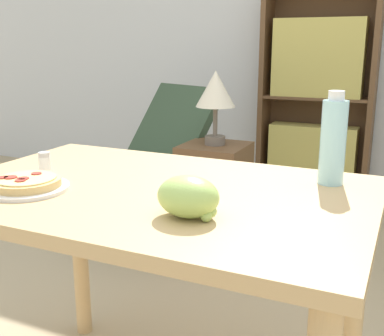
{
  "coord_description": "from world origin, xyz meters",
  "views": [
    {
      "loc": [
        0.54,
        -1.01,
        1.13
      ],
      "look_at": [
        0.04,
        0.08,
        0.82
      ],
      "focal_mm": 45.0,
      "sensor_mm": 36.0,
      "label": 1
    }
  ],
  "objects_px": {
    "pizza_on_plate": "(27,184)",
    "drink_bottle": "(333,141)",
    "salt_shaker": "(45,164)",
    "side_table": "(214,198)",
    "grape_bunch": "(188,197)",
    "lounge_chair_near": "(150,187)",
    "table_lamp": "(216,92)",
    "bookshelf": "(316,107)"
  },
  "relations": [
    {
      "from": "pizza_on_plate",
      "to": "drink_bottle",
      "type": "distance_m",
      "value": 0.82
    },
    {
      "from": "salt_shaker",
      "to": "side_table",
      "type": "xyz_separation_m",
      "value": [
        0.02,
        1.3,
        -0.49
      ]
    },
    {
      "from": "grape_bunch",
      "to": "lounge_chair_near",
      "type": "relative_size",
      "value": 0.16
    },
    {
      "from": "salt_shaker",
      "to": "table_lamp",
      "type": "relative_size",
      "value": 0.17
    },
    {
      "from": "lounge_chair_near",
      "to": "side_table",
      "type": "distance_m",
      "value": 0.47
    },
    {
      "from": "salt_shaker",
      "to": "pizza_on_plate",
      "type": "bearing_deg",
      "value": -66.4
    },
    {
      "from": "grape_bunch",
      "to": "bookshelf",
      "type": "relative_size",
      "value": 0.09
    },
    {
      "from": "grape_bunch",
      "to": "salt_shaker",
      "type": "distance_m",
      "value": 0.55
    },
    {
      "from": "pizza_on_plate",
      "to": "salt_shaker",
      "type": "distance_m",
      "value": 0.16
    },
    {
      "from": "grape_bunch",
      "to": "table_lamp",
      "type": "height_order",
      "value": "table_lamp"
    },
    {
      "from": "pizza_on_plate",
      "to": "side_table",
      "type": "relative_size",
      "value": 0.36
    },
    {
      "from": "drink_bottle",
      "to": "salt_shaker",
      "type": "distance_m",
      "value": 0.82
    },
    {
      "from": "drink_bottle",
      "to": "side_table",
      "type": "relative_size",
      "value": 0.42
    },
    {
      "from": "grape_bunch",
      "to": "table_lamp",
      "type": "relative_size",
      "value": 0.36
    },
    {
      "from": "salt_shaker",
      "to": "table_lamp",
      "type": "xyz_separation_m",
      "value": [
        0.02,
        1.3,
        0.09
      ]
    },
    {
      "from": "lounge_chair_near",
      "to": "grape_bunch",
      "type": "bearing_deg",
      "value": -34.96
    },
    {
      "from": "side_table",
      "to": "table_lamp",
      "type": "height_order",
      "value": "table_lamp"
    },
    {
      "from": "grape_bunch",
      "to": "bookshelf",
      "type": "bearing_deg",
      "value": 94.4
    },
    {
      "from": "pizza_on_plate",
      "to": "drink_bottle",
      "type": "height_order",
      "value": "drink_bottle"
    },
    {
      "from": "grape_bunch",
      "to": "lounge_chair_near",
      "type": "bearing_deg",
      "value": 122.54
    },
    {
      "from": "salt_shaker",
      "to": "bookshelf",
      "type": "height_order",
      "value": "bookshelf"
    },
    {
      "from": "pizza_on_plate",
      "to": "grape_bunch",
      "type": "xyz_separation_m",
      "value": [
        0.47,
        -0.01,
        0.03
      ]
    },
    {
      "from": "pizza_on_plate",
      "to": "drink_bottle",
      "type": "xyz_separation_m",
      "value": [
        0.72,
        0.39,
        0.1
      ]
    },
    {
      "from": "pizza_on_plate",
      "to": "bookshelf",
      "type": "distance_m",
      "value": 2.58
    },
    {
      "from": "grape_bunch",
      "to": "lounge_chair_near",
      "type": "distance_m",
      "value": 1.89
    },
    {
      "from": "bookshelf",
      "to": "side_table",
      "type": "bearing_deg",
      "value": -105.84
    },
    {
      "from": "salt_shaker",
      "to": "lounge_chair_near",
      "type": "height_order",
      "value": "lounge_chair_near"
    },
    {
      "from": "bookshelf",
      "to": "pizza_on_plate",
      "type": "bearing_deg",
      "value": -96.08
    },
    {
      "from": "drink_bottle",
      "to": "lounge_chair_near",
      "type": "xyz_separation_m",
      "value": [
        -1.22,
        1.13,
        -0.59
      ]
    },
    {
      "from": "pizza_on_plate",
      "to": "table_lamp",
      "type": "height_order",
      "value": "table_lamp"
    },
    {
      "from": "side_table",
      "to": "table_lamp",
      "type": "distance_m",
      "value": 0.58
    },
    {
      "from": "pizza_on_plate",
      "to": "bookshelf",
      "type": "relative_size",
      "value": 0.14
    },
    {
      "from": "pizza_on_plate",
      "to": "table_lamp",
      "type": "bearing_deg",
      "value": 91.83
    },
    {
      "from": "lounge_chair_near",
      "to": "salt_shaker",
      "type": "bearing_deg",
      "value": -49.68
    },
    {
      "from": "lounge_chair_near",
      "to": "side_table",
      "type": "xyz_separation_m",
      "value": [
        0.46,
        -0.09,
        0.02
      ]
    },
    {
      "from": "drink_bottle",
      "to": "lounge_chair_near",
      "type": "height_order",
      "value": "drink_bottle"
    },
    {
      "from": "table_lamp",
      "to": "pizza_on_plate",
      "type": "bearing_deg",
      "value": -88.17
    },
    {
      "from": "pizza_on_plate",
      "to": "bookshelf",
      "type": "bearing_deg",
      "value": 83.92
    },
    {
      "from": "lounge_chair_near",
      "to": "table_lamp",
      "type": "distance_m",
      "value": 0.76
    },
    {
      "from": "grape_bunch",
      "to": "salt_shaker",
      "type": "height_order",
      "value": "grape_bunch"
    },
    {
      "from": "lounge_chair_near",
      "to": "side_table",
      "type": "bearing_deg",
      "value": 11.62
    },
    {
      "from": "lounge_chair_near",
      "to": "table_lamp",
      "type": "xyz_separation_m",
      "value": [
        0.46,
        -0.09,
        0.6
      ]
    }
  ]
}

